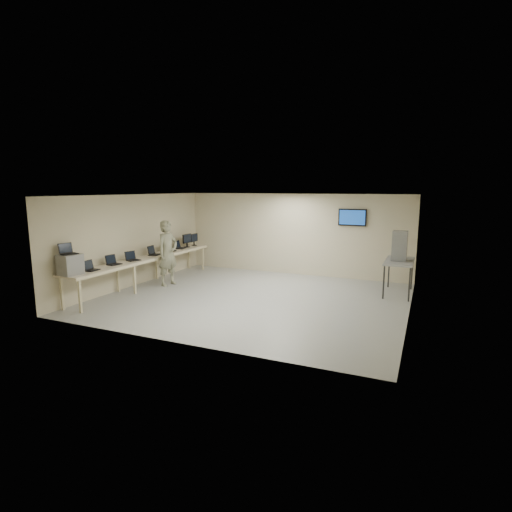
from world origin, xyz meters
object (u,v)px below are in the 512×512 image
at_px(equipment_box, 70,265).
at_px(workbench, 146,260).
at_px(soldier, 168,253).
at_px(side_table, 399,263).

bearing_deg(equipment_box, workbench, 95.07).
bearing_deg(workbench, soldier, 34.42).
relative_size(workbench, equipment_box, 11.91).
height_order(workbench, side_table, side_table).
xyz_separation_m(workbench, equipment_box, (-0.06, -2.75, 0.33)).
distance_m(equipment_box, side_table, 8.73).
xyz_separation_m(equipment_box, soldier, (0.60, 3.12, -0.15)).
relative_size(soldier, side_table, 1.24).
height_order(equipment_box, side_table, equipment_box).
bearing_deg(side_table, workbench, -163.72).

